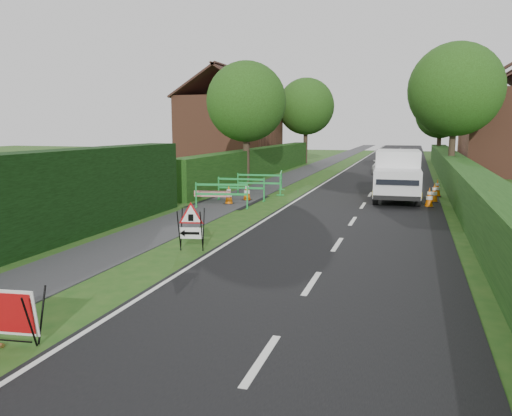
# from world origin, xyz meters

# --- Properties ---
(ground) EXTENTS (120.00, 120.00, 0.00)m
(ground) POSITION_xyz_m (0.00, 0.00, 0.00)
(ground) COLOR #1E4A15
(ground) RESTS_ON ground
(road_surface) EXTENTS (6.00, 90.00, 0.02)m
(road_surface) POSITION_xyz_m (2.50, 35.00, 0.00)
(road_surface) COLOR black
(road_surface) RESTS_ON ground
(footpath) EXTENTS (2.00, 90.00, 0.02)m
(footpath) POSITION_xyz_m (-3.00, 35.00, 0.01)
(footpath) COLOR #2D2D30
(footpath) RESTS_ON ground
(hedge_west_far) EXTENTS (1.00, 24.00, 1.80)m
(hedge_west_far) POSITION_xyz_m (-5.00, 22.00, 0.00)
(hedge_west_far) COLOR #14380F
(hedge_west_far) RESTS_ON ground
(hedge_east) EXTENTS (1.20, 50.00, 1.50)m
(hedge_east) POSITION_xyz_m (6.50, 16.00, 0.00)
(hedge_east) COLOR #14380F
(hedge_east) RESTS_ON ground
(house_west) EXTENTS (7.50, 7.40, 7.88)m
(house_west) POSITION_xyz_m (-10.00, 30.00, 2.90)
(house_west) COLOR brown
(house_west) RESTS_ON ground
(house_east_b) EXTENTS (7.50, 7.40, 7.88)m
(house_east_b) POSITION_xyz_m (12.00, 42.00, 2.90)
(house_east_b) COLOR brown
(house_east_b) RESTS_ON ground
(tree_nw) EXTENTS (4.40, 4.40, 6.70)m
(tree_nw) POSITION_xyz_m (-4.60, 18.00, 4.48)
(tree_nw) COLOR #2D2116
(tree_nw) RESTS_ON ground
(tree_ne) EXTENTS (5.20, 5.20, 7.79)m
(tree_ne) POSITION_xyz_m (6.40, 22.00, 5.17)
(tree_ne) COLOR #2D2116
(tree_ne) RESTS_ON ground
(tree_fw) EXTENTS (4.80, 4.80, 7.24)m
(tree_fw) POSITION_xyz_m (-4.60, 34.00, 4.83)
(tree_fw) COLOR #2D2116
(tree_fw) RESTS_ON ground
(tree_fe) EXTENTS (4.20, 4.20, 6.33)m
(tree_fe) POSITION_xyz_m (6.40, 38.00, 4.22)
(tree_fe) COLOR #2D2116
(tree_fe) RESTS_ON ground
(red_rect_sign) EXTENTS (1.04, 0.72, 0.84)m
(red_rect_sign) POSITION_xyz_m (-1.17, -3.13, 0.48)
(red_rect_sign) COLOR black
(red_rect_sign) RESTS_ON ground
(triangle_sign) EXTENTS (0.86, 0.86, 1.06)m
(triangle_sign) POSITION_xyz_m (-0.96, 2.69, 0.74)
(triangle_sign) COLOR black
(triangle_sign) RESTS_ON ground
(works_van) EXTENTS (1.98, 4.71, 2.12)m
(works_van) POSITION_xyz_m (3.72, 13.53, 1.12)
(works_van) COLOR silver
(works_van) RESTS_ON ground
(traffic_cone_0) EXTENTS (0.38, 0.38, 0.79)m
(traffic_cone_0) POSITION_xyz_m (5.00, 11.95, 0.39)
(traffic_cone_0) COLOR black
(traffic_cone_0) RESTS_ON ground
(traffic_cone_1) EXTENTS (0.38, 0.38, 0.79)m
(traffic_cone_1) POSITION_xyz_m (5.23, 13.42, 0.39)
(traffic_cone_1) COLOR black
(traffic_cone_1) RESTS_ON ground
(traffic_cone_2) EXTENTS (0.38, 0.38, 0.79)m
(traffic_cone_2) POSITION_xyz_m (5.43, 15.27, 0.39)
(traffic_cone_2) COLOR black
(traffic_cone_2) RESTS_ON ground
(traffic_cone_3) EXTENTS (0.38, 0.38, 0.79)m
(traffic_cone_3) POSITION_xyz_m (-2.79, 10.35, 0.39)
(traffic_cone_3) COLOR black
(traffic_cone_3) RESTS_ON ground
(traffic_cone_4) EXTENTS (0.38, 0.38, 0.79)m
(traffic_cone_4) POSITION_xyz_m (-2.40, 11.53, 0.39)
(traffic_cone_4) COLOR black
(traffic_cone_4) RESTS_ON ground
(ped_barrier_0) EXTENTS (2.09, 0.81, 1.00)m
(ped_barrier_0) POSITION_xyz_m (-2.69, 9.30, 0.63)
(ped_barrier_0) COLOR green
(ped_barrier_0) RESTS_ON ground
(ped_barrier_1) EXTENTS (2.08, 0.54, 1.00)m
(ped_barrier_1) POSITION_xyz_m (-2.64, 11.47, 0.63)
(ped_barrier_1) COLOR green
(ped_barrier_1) RESTS_ON ground
(ped_barrier_2) EXTENTS (2.09, 0.60, 1.00)m
(ped_barrier_2) POSITION_xyz_m (-2.45, 13.42, 0.63)
(ped_barrier_2) COLOR green
(ped_barrier_2) RESTS_ON ground
(ped_barrier_3) EXTENTS (0.80, 2.09, 1.00)m
(ped_barrier_3) POSITION_xyz_m (-1.68, 14.50, 0.63)
(ped_barrier_3) COLOR green
(ped_barrier_3) RESTS_ON ground
(redwhite_plank) EXTENTS (1.48, 0.32, 0.25)m
(redwhite_plank) POSITION_xyz_m (-3.37, 9.98, 0.00)
(redwhite_plank) COLOR red
(redwhite_plank) RESTS_ON ground
(litter_can) EXTENTS (0.12, 0.07, 0.07)m
(litter_can) POSITION_xyz_m (-1.21, -3.23, 0.00)
(litter_can) COLOR #BF7F4C
(litter_can) RESTS_ON ground
(hatchback_car) EXTENTS (1.65, 3.99, 1.35)m
(hatchback_car) POSITION_xyz_m (2.59, 26.29, 0.68)
(hatchback_car) COLOR silver
(hatchback_car) RESTS_ON ground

